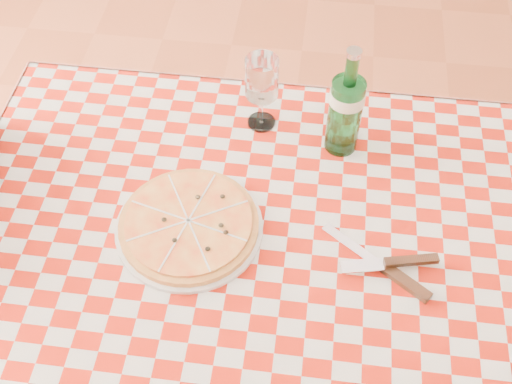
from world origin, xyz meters
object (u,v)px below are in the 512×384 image
dining_table (262,260)px  pizza_plate (189,224)px  water_bottle (347,102)px  wine_glass (262,93)px

dining_table → pizza_plate: 0.19m
pizza_plate → water_bottle: bearing=42.7°
pizza_plate → wine_glass: size_ratio=1.61×
pizza_plate → wine_glass: wine_glass is taller
dining_table → pizza_plate: pizza_plate is taller
dining_table → water_bottle: bearing=61.1°
dining_table → wine_glass: (-0.04, 0.31, 0.19)m
wine_glass → pizza_plate: bearing=-108.9°
dining_table → water_bottle: water_bottle is taller
water_bottle → pizza_plate: bearing=-137.3°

